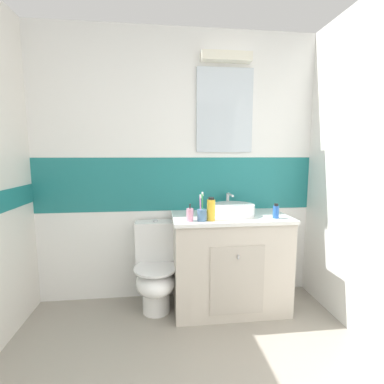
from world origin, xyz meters
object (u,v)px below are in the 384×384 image
at_px(lotion_bottle_short, 276,211).
at_px(toilet, 156,270).
at_px(sink_basin, 233,209).
at_px(toothbrush_cup, 202,214).
at_px(soap_dispenser, 190,215).
at_px(mouthwash_bottle, 211,209).

bearing_deg(lotion_bottle_short, toilet, 169.30).
bearing_deg(sink_basin, toothbrush_cup, -148.90).
height_order(sink_basin, toilet, sink_basin).
xyz_separation_m(sink_basin, toothbrush_cup, (-0.31, -0.19, 0.00)).
height_order(soap_dispenser, mouthwash_bottle, mouthwash_bottle).
distance_m(toothbrush_cup, soap_dispenser, 0.10).
bearing_deg(mouthwash_bottle, toilet, 156.67).
height_order(sink_basin, soap_dispenser, sink_basin).
height_order(sink_basin, toothbrush_cup, toothbrush_cup).
xyz_separation_m(toothbrush_cup, lotion_bottle_short, (0.63, 0.02, 0.00)).
bearing_deg(sink_basin, toilet, 177.98).
relative_size(sink_basin, toilet, 0.52).
distance_m(toothbrush_cup, mouthwash_bottle, 0.09).
bearing_deg(lotion_bottle_short, sink_basin, 152.46).
distance_m(soap_dispenser, mouthwash_bottle, 0.18).
relative_size(sink_basin, toothbrush_cup, 1.78).
distance_m(soap_dispenser, lotion_bottle_short, 0.72).
bearing_deg(toothbrush_cup, soap_dispenser, 178.66).
bearing_deg(toothbrush_cup, sink_basin, 31.10).
relative_size(toilet, lotion_bottle_short, 6.35).
height_order(toilet, mouthwash_bottle, mouthwash_bottle).
distance_m(sink_basin, toothbrush_cup, 0.36).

